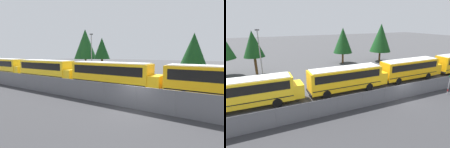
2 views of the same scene
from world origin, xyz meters
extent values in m
plane|color=#424244|center=(0.00, 0.00, 0.00)|extent=(200.00, 200.00, 0.00)
cube|color=#333335|center=(0.00, -6.00, 0.00)|extent=(118.44, 12.00, 0.01)
cube|color=#9EA0A5|center=(0.00, 0.00, 0.92)|extent=(84.44, 0.03, 1.84)
cube|color=slate|center=(0.00, -0.01, 0.92)|extent=(84.44, 0.01, 1.84)
cylinder|color=slate|center=(0.00, 0.00, 1.84)|extent=(84.44, 0.05, 0.05)
cylinder|color=slate|center=(-21.11, 0.00, 0.92)|extent=(0.07, 0.07, 1.84)
cylinder|color=slate|center=(-18.09, 0.00, 0.92)|extent=(0.07, 0.07, 1.84)
cylinder|color=slate|center=(-15.08, 0.00, 0.92)|extent=(0.07, 0.07, 1.84)
cylinder|color=slate|center=(-12.06, 0.00, 0.92)|extent=(0.07, 0.07, 1.84)
cylinder|color=slate|center=(-9.05, 0.00, 0.92)|extent=(0.07, 0.07, 1.84)
cylinder|color=slate|center=(-6.03, 0.00, 0.92)|extent=(0.07, 0.07, 1.84)
cylinder|color=slate|center=(-3.02, 0.00, 0.92)|extent=(0.07, 0.07, 1.84)
cylinder|color=slate|center=(0.00, 0.00, 0.92)|extent=(0.07, 0.07, 1.84)
cylinder|color=slate|center=(3.02, 0.00, 0.92)|extent=(0.07, 0.07, 1.84)
cube|color=yellow|center=(-30.19, 5.18, 1.91)|extent=(10.05, 2.46, 2.74)
cube|color=black|center=(-30.19, 5.18, 2.52)|extent=(9.25, 2.50, 0.99)
cube|color=black|center=(-30.19, 5.18, 1.15)|extent=(9.85, 2.49, 0.10)
cube|color=yellow|center=(-24.57, 5.18, 1.37)|extent=(1.21, 2.26, 1.64)
cube|color=silver|center=(-30.19, 5.18, 3.33)|extent=(9.55, 2.22, 0.10)
cylinder|color=black|center=(-27.08, 6.29, 0.54)|extent=(1.09, 0.28, 1.09)
cylinder|color=black|center=(-27.08, 4.07, 0.54)|extent=(1.09, 0.28, 1.09)
cylinder|color=black|center=(-33.31, 6.29, 0.54)|extent=(1.09, 0.28, 1.09)
cube|color=yellow|center=(-17.70, 5.08, 1.91)|extent=(10.05, 2.46, 2.74)
cube|color=black|center=(-17.70, 5.08, 2.52)|extent=(9.25, 2.50, 0.99)
cube|color=black|center=(-17.70, 5.08, 1.15)|extent=(9.85, 2.49, 0.10)
cube|color=yellow|center=(-12.07, 5.08, 1.37)|extent=(1.21, 2.26, 1.64)
cube|color=black|center=(-22.78, 5.08, 0.69)|extent=(0.12, 2.46, 0.24)
cube|color=silver|center=(-17.70, 5.08, 3.33)|extent=(9.55, 2.22, 0.10)
cylinder|color=black|center=(-14.59, 6.19, 0.54)|extent=(1.09, 0.28, 1.09)
cylinder|color=black|center=(-14.59, 3.97, 0.54)|extent=(1.09, 0.28, 1.09)
cylinder|color=black|center=(-20.82, 6.19, 0.54)|extent=(1.09, 0.28, 1.09)
cylinder|color=black|center=(-20.82, 3.97, 0.54)|extent=(1.09, 0.28, 1.09)
cube|color=yellow|center=(-5.65, 4.98, 1.91)|extent=(10.05, 2.46, 2.74)
cube|color=black|center=(-5.65, 4.98, 2.52)|extent=(9.25, 2.50, 0.99)
cube|color=black|center=(-5.65, 4.98, 1.15)|extent=(9.85, 2.49, 0.10)
cube|color=yellow|center=(-0.02, 4.98, 1.37)|extent=(1.21, 2.26, 1.64)
cube|color=black|center=(-10.72, 4.98, 0.69)|extent=(0.12, 2.46, 0.24)
cube|color=silver|center=(-5.65, 4.98, 3.33)|extent=(9.55, 2.22, 0.10)
cylinder|color=black|center=(-2.53, 6.09, 0.54)|extent=(1.09, 0.28, 1.09)
cylinder|color=black|center=(-2.53, 3.87, 0.54)|extent=(1.09, 0.28, 1.09)
cylinder|color=black|center=(-8.76, 6.09, 0.54)|extent=(1.09, 0.28, 1.09)
cylinder|color=black|center=(-8.76, 3.87, 0.54)|extent=(1.09, 0.28, 1.09)
cube|color=black|center=(0.89, 5.17, 0.69)|extent=(0.12, 2.46, 0.24)
cylinder|color=black|center=(2.85, 6.28, 0.54)|extent=(1.09, 0.28, 1.09)
cylinder|color=black|center=(2.85, 4.06, 0.54)|extent=(1.09, 0.28, 1.09)
cylinder|color=gray|center=(-15.71, 13.94, 3.93)|extent=(0.16, 0.16, 7.86)
cube|color=#47474C|center=(-15.71, 13.94, 8.01)|extent=(0.60, 0.24, 0.20)
cylinder|color=#51381E|center=(1.36, 20.32, 1.20)|extent=(0.44, 0.44, 2.39)
cone|color=#144219|center=(1.36, 20.32, 5.14)|extent=(4.23, 4.23, 5.50)
cylinder|color=#51381E|center=(-16.64, 18.68, 1.59)|extent=(0.44, 0.44, 3.19)
cone|color=#144219|center=(-16.64, 18.68, 5.47)|extent=(3.51, 3.51, 4.56)
cylinder|color=#51381E|center=(-22.22, 19.72, 1.54)|extent=(0.44, 0.44, 3.08)
cone|color=#194C1E|center=(-22.22, 19.72, 6.58)|extent=(5.38, 5.38, 7.00)
camera|label=1|loc=(5.60, -12.42, 4.46)|focal=28.00mm
camera|label=2|loc=(-15.68, -14.87, 9.29)|focal=28.00mm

